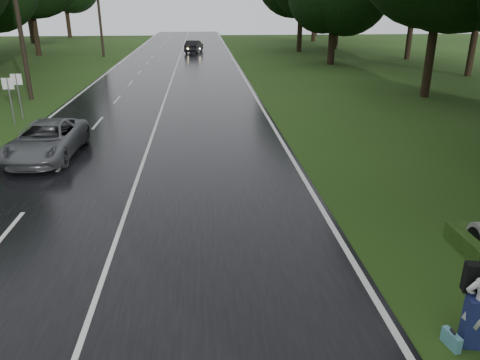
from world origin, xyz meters
The scene contains 14 objects.
ground centered at (0.00, 0.00, 0.00)m, with size 160.00×160.00×0.00m, color #234013.
road centered at (0.00, 20.00, 0.02)m, with size 12.00×140.00×0.04m, color black.
lane_center centered at (0.00, 20.00, 0.04)m, with size 0.12×140.00×0.01m, color silver.
grey_car centered at (-3.81, 8.59, 0.73)m, with size 2.29×4.97×1.38m, color #535659.
far_car centered at (1.56, 48.82, 0.74)m, with size 1.49×4.27×1.41m, color black.
suitcase centered at (6.67, -3.16, 0.15)m, with size 0.12×0.43×0.30m, color teal.
utility_pole_mid centered at (-8.50, 20.81, 0.00)m, with size 1.80×0.28×10.54m, color black, non-canonical shape.
utility_pole_far centered at (-8.50, 44.92, 0.00)m, with size 1.80×0.28×10.13m, color black, non-canonical shape.
road_sign_a centered at (-7.20, 14.32, 0.00)m, with size 0.56×0.10×2.31m, color white, non-canonical shape.
road_sign_b centered at (-7.20, 15.49, 0.00)m, with size 0.56×0.10×2.34m, color white, non-canonical shape.
tree_left_f centered at (-16.16, 46.91, 0.00)m, with size 10.26×10.26×16.03m, color black, non-canonical shape.
tree_right_d centered at (16.82, 19.52, 0.00)m, with size 10.25×10.25×16.02m, color black, non-canonical shape.
tree_right_e centered at (15.10, 36.33, 0.00)m, with size 7.11×7.11×11.12m, color black, non-canonical shape.
tree_right_f centered at (14.52, 48.95, 0.00)m, with size 9.62×9.62×15.02m, color black, non-canonical shape.
Camera 1 is at (2.33, -9.53, 5.82)m, focal length 34.63 mm.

